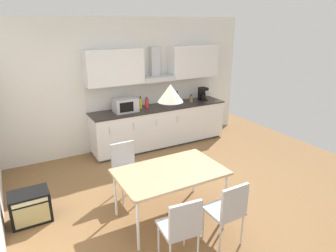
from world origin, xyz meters
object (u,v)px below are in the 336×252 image
guitar_amp (30,207)px  coffee_maker (202,94)px  pendant_lamp (170,93)px  microwave (125,105)px  bottle_brown (191,99)px  chair_near_left (181,225)px  bottle_blue (177,98)px  chair_near_right (228,208)px  bottle_yellow (140,103)px  dining_table (170,174)px  chair_far_left (126,165)px  bottle_red (147,103)px

guitar_amp → coffee_maker: bearing=21.9°
guitar_amp → pendant_lamp: (1.73, -0.86, 1.58)m
microwave → guitar_amp: size_ratio=0.92×
bottle_brown → pendant_lamp: bearing=-128.4°
microwave → chair_near_left: microwave is taller
guitar_amp → pendant_lamp: pendant_lamp is taller
bottle_blue → chair_near_right: bearing=-110.5°
chair_near_left → guitar_amp: (-1.40, 1.69, -0.31)m
coffee_maker → bottle_blue: size_ratio=1.01×
bottle_yellow → dining_table: (-0.68, -2.49, -0.32)m
bottle_yellow → bottle_brown: (1.23, -0.07, -0.04)m
microwave → chair_far_left: size_ratio=0.55×
dining_table → chair_near_left: chair_near_left is taller
coffee_maker → guitar_amp: 4.38m
chair_far_left → bottle_red: bearing=55.0°
bottle_brown → bottle_red: bearing=176.7°
chair_near_left → chair_near_right: 0.66m
bottle_brown → chair_far_left: 2.78m
bottle_blue → dining_table: bottle_blue is taller
chair_near_left → dining_table: bearing=68.3°
pendant_lamp → guitar_amp: bearing=153.7°
bottle_blue → bottle_brown: bottle_blue is taller
guitar_amp → chair_far_left: bearing=-0.9°
bottle_blue → chair_far_left: bottle_blue is taller
microwave → chair_near_right: 3.31m
bottle_blue → bottle_brown: 0.37m
bottle_red → bottle_yellow: size_ratio=0.89×
microwave → bottle_red: microwave is taller
chair_near_left → pendant_lamp: (0.33, 0.84, 1.27)m
bottle_blue → dining_table: (-1.55, -2.44, -0.33)m
chair_near_right → bottle_brown: bearing=64.0°
chair_far_left → chair_near_right: (0.65, -1.67, 0.00)m
bottle_red → guitar_amp: bottle_red is taller
chair_far_left → chair_near_right: bearing=-68.7°
dining_table → guitar_amp: (-1.73, 0.86, -0.46)m
chair_near_left → bottle_red: bearing=70.8°
bottle_yellow → coffee_maker: bearing=-1.2°
chair_near_left → coffee_maker: bearing=51.9°
bottle_red → chair_near_right: 3.39m
pendant_lamp → coffee_maker: bearing=47.5°
bottle_red → dining_table: 2.63m
bottle_blue → pendant_lamp: 2.99m
microwave → guitar_amp: microwave is taller
guitar_amp → chair_near_left: bearing=-50.4°
chair_far_left → chair_near_left: same height
chair_near_left → bottle_blue: bearing=60.1°
chair_near_right → guitar_amp: chair_near_right is taller
chair_near_left → pendant_lamp: bearing=68.3°
bottle_red → chair_near_right: (-0.50, -3.32, -0.46)m
bottle_brown → pendant_lamp: size_ratio=0.57×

